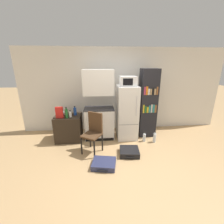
{
  "coord_description": "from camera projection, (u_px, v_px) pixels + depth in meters",
  "views": [
    {
      "loc": [
        -0.56,
        -2.73,
        2.09
      ],
      "look_at": [
        -0.26,
        0.85,
        0.93
      ],
      "focal_mm": 24.0,
      "sensor_mm": 36.0,
      "label": 1
    }
  ],
  "objects": [
    {
      "name": "bottle_green_tall",
      "position": [
        66.0,
        113.0,
        3.94
      ],
      "size": [
        0.08,
        0.08,
        0.3
      ],
      "color": "#1E6028",
      "rests_on": "side_table"
    },
    {
      "name": "side_table",
      "position": [
        69.0,
        127.0,
        4.27
      ],
      "size": [
        0.71,
        0.63,
        0.73
      ],
      "color": "#2D2319",
      "rests_on": "ground_plane"
    },
    {
      "name": "kitchen_hutch",
      "position": [
        99.0,
        108.0,
        4.23
      ],
      "size": [
        0.84,
        0.52,
        1.96
      ],
      "color": "white",
      "rests_on": "ground_plane"
    },
    {
      "name": "chair",
      "position": [
        94.0,
        129.0,
        3.62
      ],
      "size": [
        0.55,
        0.55,
        0.99
      ],
      "rotation": [
        0.0,
        0.0,
        -0.55
      ],
      "color": "black",
      "rests_on": "ground_plane"
    },
    {
      "name": "refrigerator",
      "position": [
        127.0,
        113.0,
        4.28
      ],
      "size": [
        0.57,
        0.64,
        1.52
      ],
      "color": "white",
      "rests_on": "ground_plane"
    },
    {
      "name": "bottle_ketchup_red",
      "position": [
        66.0,
        113.0,
        4.11
      ],
      "size": [
        0.07,
        0.07,
        0.18
      ],
      "color": "#AD1914",
      "rests_on": "side_table"
    },
    {
      "name": "water_bottle_front",
      "position": [
        155.0,
        137.0,
        4.17
      ],
      "size": [
        0.08,
        0.08,
        0.33
      ],
      "color": "silver",
      "rests_on": "ground_plane"
    },
    {
      "name": "cereal_box",
      "position": [
        59.0,
        112.0,
        3.93
      ],
      "size": [
        0.19,
        0.07,
        0.3
      ],
      "color": "red",
      "rests_on": "side_table"
    },
    {
      "name": "bowl",
      "position": [
        62.0,
        113.0,
        4.27
      ],
      "size": [
        0.18,
        0.18,
        0.05
      ],
      "color": "silver",
      "rests_on": "side_table"
    },
    {
      "name": "bookshelf",
      "position": [
        148.0,
        103.0,
        4.37
      ],
      "size": [
        0.48,
        0.41,
        1.98
      ],
      "color": "black",
      "rests_on": "ground_plane"
    },
    {
      "name": "bottle_blue_soda",
      "position": [
        75.0,
        111.0,
        4.16
      ],
      "size": [
        0.08,
        0.08,
        0.26
      ],
      "color": "#1E47A3",
      "rests_on": "side_table"
    },
    {
      "name": "suitcase_small_flat",
      "position": [
        104.0,
        164.0,
        3.2
      ],
      "size": [
        0.56,
        0.5,
        0.11
      ],
      "rotation": [
        0.0,
        0.0,
        -0.18
      ],
      "color": "navy",
      "rests_on": "ground_plane"
    },
    {
      "name": "ground_plane",
      "position": [
        127.0,
        164.0,
        3.28
      ],
      "size": [
        24.0,
        24.0,
        0.0
      ],
      "primitive_type": "plane",
      "color": "tan"
    },
    {
      "name": "wall_back",
      "position": [
        123.0,
        90.0,
        4.8
      ],
      "size": [
        6.4,
        0.1,
        2.58
      ],
      "color": "white",
      "rests_on": "ground_plane"
    },
    {
      "name": "water_bottle_middle",
      "position": [
        144.0,
        137.0,
        4.21
      ],
      "size": [
        0.08,
        0.08,
        0.28
      ],
      "color": "silver",
      "rests_on": "ground_plane"
    },
    {
      "name": "bottle_milk_white",
      "position": [
        70.0,
        114.0,
        4.0
      ],
      "size": [
        0.07,
        0.07,
        0.19
      ],
      "color": "white",
      "rests_on": "side_table"
    },
    {
      "name": "microwave",
      "position": [
        128.0,
        81.0,
        4.01
      ],
      "size": [
        0.44,
        0.39,
        0.26
      ],
      "color": "silver",
      "rests_on": "refrigerator"
    },
    {
      "name": "suitcase_large_flat",
      "position": [
        129.0,
        152.0,
        3.62
      ],
      "size": [
        0.5,
        0.49,
        0.13
      ],
      "rotation": [
        0.0,
        0.0,
        -0.11
      ],
      "color": "black",
      "rests_on": "ground_plane"
    }
  ]
}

